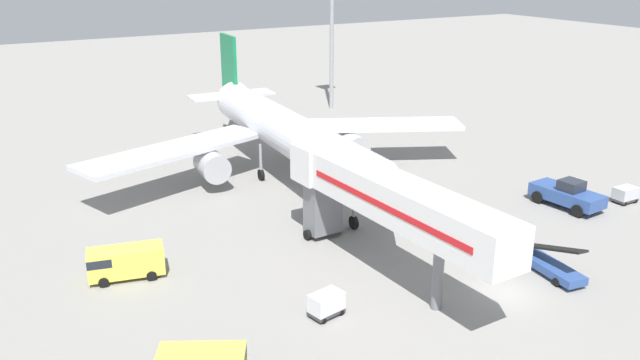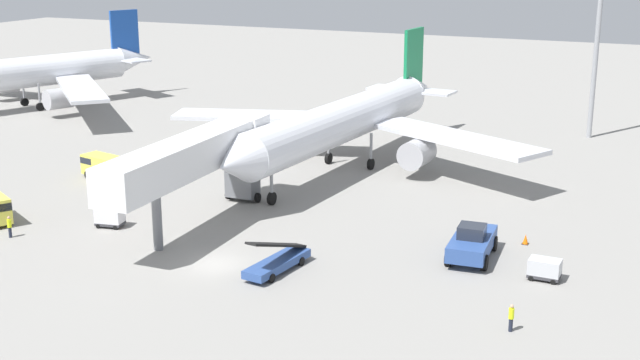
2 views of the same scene
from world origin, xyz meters
name	(u,v)px [view 2 (image 2 of 2)]	position (x,y,z in m)	size (l,w,h in m)	color
ground_plane	(217,265)	(0.00, 0.00, 0.00)	(300.00, 300.00, 0.00)	gray
airplane_at_gate	(347,121)	(-2.05, 27.93, 4.74)	(39.96, 42.21, 12.25)	silver
jet_bridge	(198,157)	(-5.63, 6.83, 5.56)	(4.03, 20.98, 7.36)	silver
pushback_tug	(472,242)	(15.69, 8.63, 1.17)	(3.30, 6.44, 2.53)	#2D4C8E
belt_loader_truck	(277,261)	(4.40, 0.66, 0.75)	(2.35, 6.10, 2.96)	#2D4C8E
service_van_far_center	(105,166)	(-21.23, 14.72, 1.24)	(5.34, 3.00, 2.17)	#E5DB4C
baggage_cart_far_right	(545,268)	(21.10, 6.78, 0.79)	(2.08, 1.40, 1.42)	#38383D
baggage_cart_rear_right	(110,217)	(-11.83, 3.47, 0.84)	(2.29, 1.67, 1.52)	#38383D
ground_crew_worker_foreground	(511,317)	(20.82, -1.90, 0.88)	(0.43, 0.43, 1.66)	#1E2333
ground_crew_worker_midground	(10,226)	(-17.11, -1.71, 0.89)	(0.45, 0.45, 1.68)	#1E2333
safety_cone_alpha	(526,239)	(18.56, 13.15, 0.37)	(0.49, 0.49, 0.75)	black
airplane_background	(27,74)	(-52.60, 38.41, 4.72)	(40.31, 37.95, 12.22)	silver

